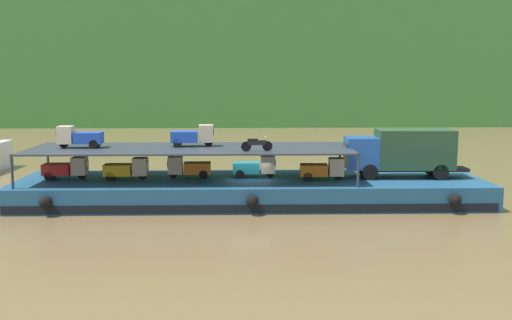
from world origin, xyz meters
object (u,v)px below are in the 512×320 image
(mini_truck_lower_stern, at_px, (66,168))
(mini_truck_lower_fore, at_px, (255,167))
(mini_truck_upper_stern, at_px, (79,137))
(covered_lorry, at_px, (402,151))
(mini_truck_lower_aft, at_px, (127,169))
(mini_truck_lower_bow, at_px, (323,169))
(cargo_barge, at_px, (251,190))
(mini_truck_lower_mid, at_px, (189,167))
(motorcycle_upper_port, at_px, (256,144))
(mini_truck_upper_mid, at_px, (193,136))

(mini_truck_lower_stern, relative_size, mini_truck_lower_fore, 1.01)
(mini_truck_upper_stern, bearing_deg, covered_lorry, 0.37)
(mini_truck_lower_aft, xyz_separation_m, mini_truck_lower_fore, (8.09, 0.68, 0.00))
(mini_truck_lower_aft, bearing_deg, mini_truck_lower_bow, -2.06)
(cargo_barge, bearing_deg, mini_truck_lower_stern, 178.81)
(mini_truck_lower_fore, xyz_separation_m, mini_truck_lower_bow, (4.24, -1.12, 0.00))
(mini_truck_lower_stern, relative_size, mini_truck_lower_aft, 1.00)
(mini_truck_lower_stern, height_order, mini_truck_upper_stern, mini_truck_upper_stern)
(cargo_barge, distance_m, mini_truck_lower_mid, 4.29)
(motorcycle_upper_port, bearing_deg, mini_truck_lower_mid, 150.32)
(covered_lorry, distance_m, mini_truck_upper_stern, 20.51)
(motorcycle_upper_port, bearing_deg, mini_truck_lower_stern, 169.76)
(mini_truck_lower_mid, bearing_deg, mini_truck_upper_stern, -176.66)
(mini_truck_upper_mid, bearing_deg, motorcycle_upper_port, -33.85)
(covered_lorry, bearing_deg, mini_truck_upper_stern, -179.63)
(covered_lorry, bearing_deg, mini_truck_lower_mid, 178.90)
(covered_lorry, xyz_separation_m, motorcycle_upper_port, (-9.41, -2.19, 0.74))
(mini_truck_lower_stern, relative_size, mini_truck_lower_mid, 1.00)
(covered_lorry, height_order, mini_truck_lower_aft, covered_lorry)
(mini_truck_lower_mid, xyz_separation_m, mini_truck_upper_mid, (0.30, 0.23, 2.00))
(motorcycle_upper_port, bearing_deg, cargo_barge, 98.68)
(mini_truck_lower_aft, height_order, mini_truck_upper_stern, mini_truck_upper_stern)
(cargo_barge, height_order, mini_truck_lower_stern, mini_truck_lower_stern)
(cargo_barge, height_order, mini_truck_upper_mid, mini_truck_upper_mid)
(mini_truck_lower_fore, height_order, motorcycle_upper_port, motorcycle_upper_port)
(mini_truck_lower_stern, bearing_deg, mini_truck_lower_aft, -4.70)
(cargo_barge, bearing_deg, mini_truck_lower_mid, 172.54)
(mini_truck_lower_stern, bearing_deg, mini_truck_lower_mid, 2.08)
(mini_truck_lower_stern, relative_size, motorcycle_upper_port, 1.46)
(mini_truck_lower_bow, xyz_separation_m, mini_truck_upper_stern, (-15.28, 0.65, 2.00))
(mini_truck_lower_bow, distance_m, mini_truck_upper_stern, 15.43)
(mini_truck_upper_mid, bearing_deg, mini_truck_upper_stern, -174.94)
(mini_truck_lower_fore, distance_m, mini_truck_upper_mid, 4.45)
(mini_truck_upper_stern, distance_m, motorcycle_upper_port, 11.26)
(motorcycle_upper_port, bearing_deg, mini_truck_upper_mid, 146.15)
(mini_truck_lower_stern, bearing_deg, covered_lorry, 0.05)
(mini_truck_upper_mid, bearing_deg, mini_truck_lower_stern, -176.35)
(cargo_barge, distance_m, mini_truck_upper_mid, 5.11)
(mini_truck_lower_stern, height_order, mini_truck_lower_bow, same)
(mini_truck_lower_mid, xyz_separation_m, mini_truck_lower_fore, (4.27, 0.08, 0.00))
(mini_truck_lower_bow, height_order, mini_truck_upper_stern, mini_truck_upper_stern)
(mini_truck_lower_bow, distance_m, mini_truck_upper_mid, 8.55)
(mini_truck_lower_mid, bearing_deg, motorcycle_upper_port, -29.68)
(cargo_barge, bearing_deg, mini_truck_upper_stern, 179.31)
(mini_truck_lower_aft, height_order, mini_truck_lower_fore, same)
(cargo_barge, relative_size, mini_truck_lower_mid, 10.61)
(mini_truck_lower_bow, distance_m, motorcycle_upper_port, 4.77)
(cargo_barge, relative_size, covered_lorry, 3.72)
(mini_truck_lower_aft, distance_m, mini_truck_upper_mid, 4.66)
(mini_truck_lower_stern, height_order, mini_truck_upper_mid, mini_truck_upper_mid)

